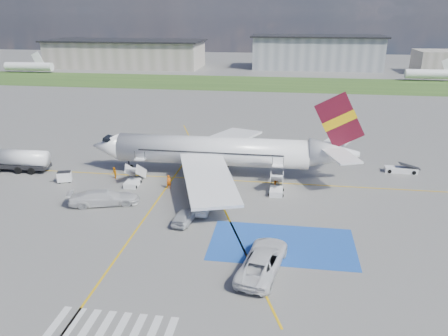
{
  "coord_description": "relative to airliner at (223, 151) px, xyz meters",
  "views": [
    {
      "loc": [
        9.83,
        -41.79,
        21.38
      ],
      "look_at": [
        2.65,
        7.16,
        3.5
      ],
      "focal_mm": 35.0,
      "sensor_mm": 36.0,
      "label": 1
    }
  ],
  "objects": [
    {
      "name": "car_silver_b",
      "position": [
        -0.42,
        -12.05,
        -2.71
      ],
      "size": [
        1.51,
        4.15,
        1.36
      ],
      "primitive_type": "imported",
      "rotation": [
        0.0,
        0.0,
        3.12
      ],
      "color": "silver",
      "rests_on": "ground"
    },
    {
      "name": "taxiway_line_main",
      "position": [
        -1.51,
        -2.0,
        -3.39
      ],
      "size": [
        120.0,
        0.2,
        0.01
      ],
      "primitive_type": "cube",
      "color": "gold",
      "rests_on": "ground"
    },
    {
      "name": "van_white_b",
      "position": [
        -12.27,
        -11.73,
        -2.22
      ],
      "size": [
        6.45,
        4.06,
        2.35
      ],
      "primitive_type": "imported",
      "rotation": [
        0.0,
        0.0,
        1.86
      ],
      "color": "silver",
      "rests_on": "ground"
    },
    {
      "name": "staging_box",
      "position": [
        8.49,
        -18.0,
        -3.39
      ],
      "size": [
        14.0,
        8.0,
        0.01
      ],
      "primitive_type": "cube",
      "color": "#1B4AA7",
      "rests_on": "ground"
    },
    {
      "name": "airliner",
      "position": [
        0.0,
        0.0,
        0.0
      ],
      "size": [
        36.81,
        32.95,
        11.92
      ],
      "color": "white",
      "rests_on": "ground"
    },
    {
      "name": "crosswalk",
      "position": [
        -3.31,
        -32.0,
        -3.39
      ],
      "size": [
        9.0,
        4.0,
        0.01
      ],
      "color": "silver",
      "rests_on": "ground"
    },
    {
      "name": "taxiway_line_diag",
      "position": [
        -1.51,
        -2.0,
        -3.39
      ],
      "size": [
        20.71,
        56.45,
        0.01
      ],
      "primitive_type": "cube",
      "rotation": [
        0.0,
        0.0,
        0.35
      ],
      "color": "gold",
      "rests_on": "ground"
    },
    {
      "name": "airstairs_aft",
      "position": [
        7.49,
        -5.3,
        -2.77
      ],
      "size": [
        1.9,
        5.2,
        3.6
      ],
      "color": "white",
      "rests_on": "ground"
    },
    {
      "name": "van_white_a",
      "position": [
        6.88,
        -22.67,
        -2.15
      ],
      "size": [
        4.26,
        7.09,
        2.49
      ],
      "primitive_type": "imported",
      "rotation": [
        0.0,
        0.0,
        2.95
      ],
      "color": "silver",
      "rests_on": "ground"
    },
    {
      "name": "terminal_west",
      "position": [
        -56.51,
        116.0,
        1.61
      ],
      "size": [
        60.0,
        22.0,
        10.0
      ],
      "primitive_type": "cube",
      "color": "gray",
      "rests_on": "ground"
    },
    {
      "name": "fuel_tanker",
      "position": [
        -28.88,
        -2.65,
        -2.08
      ],
      "size": [
        9.16,
        2.66,
        3.11
      ],
      "rotation": [
        0.0,
        0.0,
        0.01
      ],
      "color": "black",
      "rests_on": "ground"
    },
    {
      "name": "crew_nose",
      "position": [
        -14.27,
        -3.58,
        -2.59
      ],
      "size": [
        0.95,
        0.99,
        1.61
      ],
      "primitive_type": "imported",
      "rotation": [
        0.0,
        0.0,
        -0.94
      ],
      "color": "orange",
      "rests_on": "ground"
    },
    {
      "name": "crew_fwd",
      "position": [
        -6.11,
        -5.8,
        -2.51
      ],
      "size": [
        0.77,
        0.73,
        1.76
      ],
      "primitive_type": "imported",
      "rotation": [
        0.0,
        0.0,
        0.66
      ],
      "color": "orange",
      "rests_on": "ground"
    },
    {
      "name": "taxiway_line_cross",
      "position": [
        -6.51,
        -24.0,
        -3.39
      ],
      "size": [
        0.2,
        60.0,
        0.01
      ],
      "primitive_type": "cube",
      "color": "gold",
      "rests_on": "ground"
    },
    {
      "name": "crew_aft",
      "position": [
        7.3,
        -3.26,
        -2.58
      ],
      "size": [
        0.92,
        0.99,
        1.63
      ],
      "primitive_type": "imported",
      "rotation": [
        0.0,
        0.0,
        2.26
      ],
      "color": "#DF5A0B",
      "rests_on": "ground"
    },
    {
      "name": "ground",
      "position": [
        -1.51,
        -14.0,
        -3.39
      ],
      "size": [
        400.0,
        400.0,
        0.0
      ],
      "primitive_type": "plane",
      "color": "#60605E",
      "rests_on": "ground"
    },
    {
      "name": "terminal_centre",
      "position": [
        18.49,
        121.0,
        2.61
      ],
      "size": [
        48.0,
        18.0,
        12.0
      ],
      "primitive_type": "cube",
      "color": "gray",
      "rests_on": "ground"
    },
    {
      "name": "airstairs_fwd",
      "position": [
        -11.01,
        -5.3,
        -2.77
      ],
      "size": [
        1.9,
        5.2,
        3.6
      ],
      "color": "white",
      "rests_on": "ground"
    },
    {
      "name": "gpu_cart",
      "position": [
        -20.32,
        -5.71,
        -2.73
      ],
      "size": [
        2.03,
        1.63,
        1.48
      ],
      "rotation": [
        0.0,
        0.0,
        0.34
      ],
      "color": "white",
      "rests_on": "ground"
    },
    {
      "name": "grass_strip",
      "position": [
        -1.51,
        81.0,
        -3.39
      ],
      "size": [
        400.0,
        30.0,
        0.01
      ],
      "primitive_type": "cube",
      "color": "#2D4C1E",
      "rests_on": "ground"
    },
    {
      "name": "belt_loader",
      "position": [
        24.58,
        4.64,
        -3.05
      ],
      "size": [
        4.67,
        1.81,
        1.39
      ],
      "rotation": [
        0.0,
        0.0,
        -0.02
      ],
      "color": "white",
      "rests_on": "ground"
    },
    {
      "name": "car_silver_a",
      "position": [
        -1.89,
        -14.82,
        -2.65
      ],
      "size": [
        2.43,
        4.58,
        1.48
      ],
      "primitive_type": "imported",
      "rotation": [
        0.0,
        0.0,
        2.98
      ],
      "color": "#B1B4B9",
      "rests_on": "ground"
    }
  ]
}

